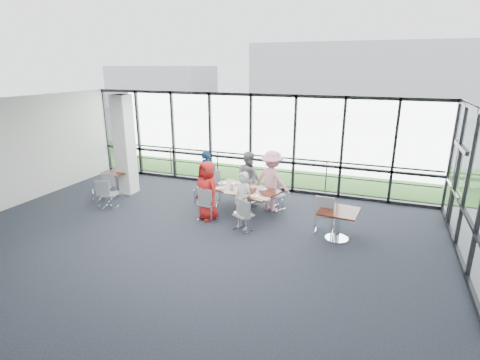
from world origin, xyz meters
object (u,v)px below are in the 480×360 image
(diner_far_left, at_px, (248,178))
(side_table_right, at_px, (339,215))
(structural_column, at_px, (125,145))
(diner_end, at_px, (207,178))
(chair_spare_r, at_px, (325,214))
(diner_near_right, at_px, (243,201))
(chair_main_nl, at_px, (208,203))
(diner_near_left, at_px, (207,191))
(side_table_left, at_px, (118,176))
(main_table, at_px, (244,193))
(chair_main_fr, at_px, (276,195))
(chair_main_end, at_px, (207,188))
(chair_main_nr, at_px, (244,215))
(chair_spare_lb, at_px, (103,188))
(chair_main_fl, at_px, (251,186))
(chair_spare_la, at_px, (109,194))
(diner_far_right, at_px, (272,181))

(diner_far_left, bearing_deg, side_table_right, -178.03)
(structural_column, bearing_deg, diner_end, -0.52)
(diner_end, bearing_deg, chair_spare_r, 85.33)
(side_table_right, relative_size, chair_spare_r, 0.97)
(side_table_right, xyz_separation_m, diner_near_right, (-2.37, -0.22, 0.12))
(diner_end, bearing_deg, structural_column, -82.96)
(diner_far_left, distance_m, chair_main_nl, 1.72)
(diner_near_left, relative_size, chair_spare_r, 1.64)
(diner_near_left, bearing_deg, structural_column, -167.78)
(side_table_left, height_order, diner_near_right, diner_near_right)
(main_table, xyz_separation_m, chair_main_fr, (0.75, 0.73, -0.20))
(chair_main_end, bearing_deg, main_table, 98.30)
(chair_main_fr, xyz_separation_m, chair_spare_r, (1.58, -1.13, 0.07))
(structural_column, height_order, diner_far_left, structural_column)
(chair_main_nr, height_order, chair_main_end, chair_main_end)
(diner_end, bearing_deg, diner_near_left, 33.65)
(diner_far_left, height_order, chair_spare_lb, diner_far_left)
(diner_end, distance_m, chair_main_nl, 1.27)
(main_table, bearing_deg, chair_main_nr, -53.63)
(side_table_left, relative_size, chair_spare_lb, 1.05)
(structural_column, bearing_deg, chair_spare_r, -7.07)
(chair_main_nr, bearing_deg, diner_near_left, -169.51)
(diner_near_left, height_order, chair_main_fl, diner_near_left)
(chair_main_end, xyz_separation_m, chair_spare_la, (-2.51, -1.42, -0.06))
(main_table, relative_size, side_table_left, 2.43)
(chair_main_nr, bearing_deg, main_table, 138.38)
(side_table_right, height_order, chair_spare_lb, chair_spare_lb)
(diner_far_left, relative_size, chair_main_fr, 1.90)
(chair_main_fl, distance_m, chair_spare_lb, 4.58)
(diner_far_left, height_order, chair_spare_r, diner_far_left)
(chair_main_nl, height_order, chair_main_nr, chair_main_nl)
(diner_far_right, bearing_deg, structural_column, 19.66)
(chair_main_fl, bearing_deg, side_table_left, 39.36)
(chair_main_nl, relative_size, chair_main_nr, 1.07)
(diner_far_left, distance_m, chair_main_end, 1.30)
(diner_far_left, xyz_separation_m, diner_far_right, (0.81, -0.25, 0.07))
(side_table_left, relative_size, chair_main_fl, 0.91)
(side_table_right, height_order, chair_main_nl, chair_main_nl)
(structural_column, height_order, side_table_left, structural_column)
(chair_main_fr, bearing_deg, side_table_left, 36.18)
(chair_main_fl, bearing_deg, diner_near_left, 98.32)
(diner_near_right, bearing_deg, side_table_left, -166.43)
(chair_spare_r, bearing_deg, diner_near_left, -174.97)
(side_table_left, bearing_deg, chair_spare_la, -62.10)
(diner_far_right, relative_size, chair_main_fr, 2.06)
(main_table, bearing_deg, diner_near_left, -123.98)
(chair_main_nl, relative_size, chair_main_end, 0.93)
(diner_far_right, height_order, diner_end, diner_far_right)
(diner_near_right, bearing_deg, diner_end, 168.18)
(chair_main_fl, distance_m, chair_main_end, 1.35)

